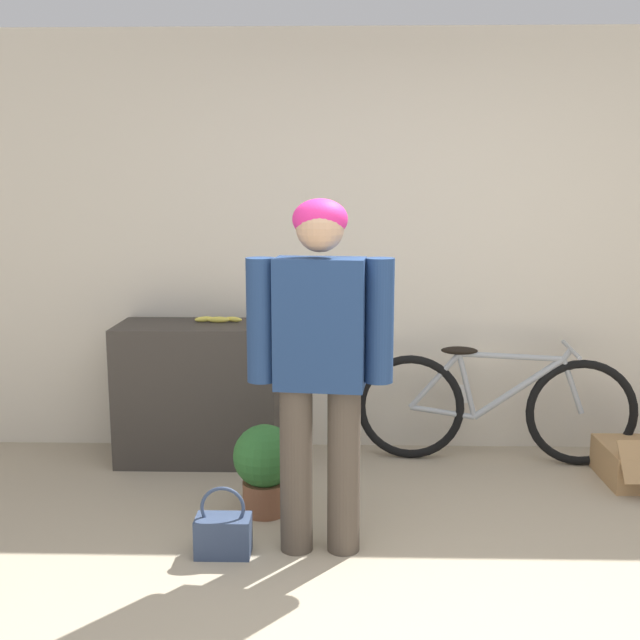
{
  "coord_description": "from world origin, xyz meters",
  "views": [
    {
      "loc": [
        -0.26,
        -2.28,
        1.66
      ],
      "look_at": [
        -0.34,
        0.95,
        1.08
      ],
      "focal_mm": 42.0,
      "sensor_mm": 36.0,
      "label": 1
    }
  ],
  "objects": [
    {
      "name": "wall_back",
      "position": [
        0.0,
        2.41,
        1.3
      ],
      "size": [
        8.0,
        0.07,
        2.6
      ],
      "color": "beige",
      "rests_on": "ground_plane"
    },
    {
      "name": "side_shelf",
      "position": [
        -1.11,
        2.12,
        0.42
      ],
      "size": [
        0.96,
        0.47,
        0.85
      ],
      "color": "#38332D",
      "rests_on": "ground_plane"
    },
    {
      "name": "person",
      "position": [
        -0.34,
        0.95,
        0.94
      ],
      "size": [
        0.65,
        0.25,
        1.61
      ],
      "rotation": [
        0.0,
        0.0,
        -0.11
      ],
      "color": "#4C4238",
      "rests_on": "ground_plane"
    },
    {
      "name": "bicycle",
      "position": [
        0.69,
        2.1,
        0.35
      ],
      "size": [
        1.67,
        0.46,
        0.73
      ],
      "rotation": [
        0.0,
        0.0,
        -0.09
      ],
      "color": "black",
      "rests_on": "ground_plane"
    },
    {
      "name": "banana",
      "position": [
        -0.99,
        2.18,
        0.86
      ],
      "size": [
        0.3,
        0.08,
        0.04
      ],
      "color": "#EAD64C",
      "rests_on": "side_shelf"
    },
    {
      "name": "handbag",
      "position": [
        -0.78,
        0.89,
        0.1
      ],
      "size": [
        0.25,
        0.14,
        0.33
      ],
      "color": "#334260",
      "rests_on": "ground_plane"
    },
    {
      "name": "potted_plant",
      "position": [
        -0.63,
        1.34,
        0.26
      ],
      "size": [
        0.32,
        0.32,
        0.47
      ],
      "color": "brown",
      "rests_on": "ground_plane"
    }
  ]
}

